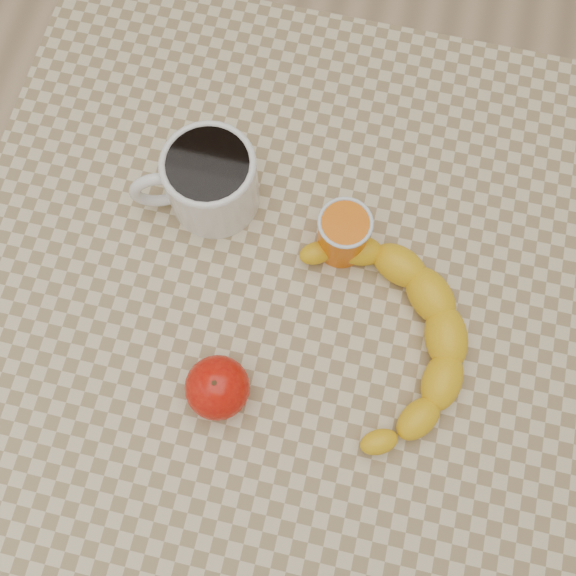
% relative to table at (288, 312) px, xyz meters
% --- Properties ---
extents(ground, '(3.00, 3.00, 0.00)m').
position_rel_table_xyz_m(ground, '(0.00, 0.00, -0.66)').
color(ground, tan).
rests_on(ground, ground).
extents(table, '(0.80, 0.80, 0.75)m').
position_rel_table_xyz_m(table, '(0.00, 0.00, 0.00)').
color(table, '#C3B18A').
rests_on(table, ground).
extents(coffee_mug, '(0.16, 0.14, 0.09)m').
position_rel_table_xyz_m(coffee_mug, '(-0.12, 0.10, 0.14)').
color(coffee_mug, silver).
rests_on(coffee_mug, table).
extents(orange_juice_glass, '(0.06, 0.06, 0.07)m').
position_rel_table_xyz_m(orange_juice_glass, '(0.05, 0.07, 0.12)').
color(orange_juice_glass, '#DC5C06').
rests_on(orange_juice_glass, table).
extents(apple, '(0.09, 0.09, 0.07)m').
position_rel_table_xyz_m(apple, '(-0.05, -0.13, 0.12)').
color(apple, '#9E0805').
rests_on(apple, table).
extents(banana, '(0.40, 0.43, 0.05)m').
position_rel_table_xyz_m(banana, '(0.12, -0.03, 0.11)').
color(banana, yellow).
rests_on(banana, table).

